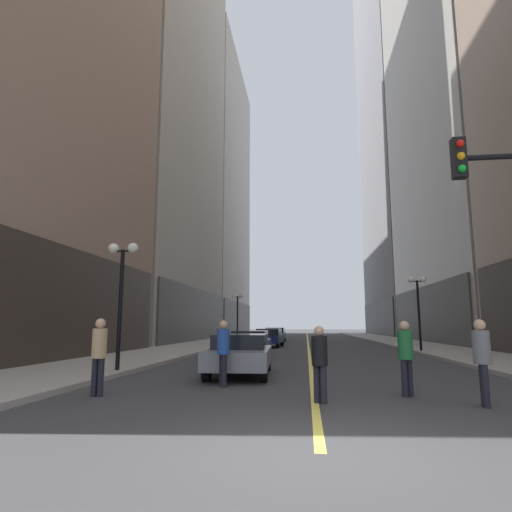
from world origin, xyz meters
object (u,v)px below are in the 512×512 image
(pedestrian_in_black_coat, at_px, (320,358))
(pedestrian_in_blue_hoodie, at_px, (223,348))
(car_blue, at_px, (250,343))
(pedestrian_in_tan_trench, at_px, (99,350))
(car_grey, at_px, (241,353))
(car_green, at_px, (275,334))
(pedestrian_in_green_parka, at_px, (406,352))
(street_lamp_left_near, at_px, (122,277))
(pedestrian_in_grey_suit, at_px, (482,355))
(street_lamp_left_far, at_px, (238,307))
(car_navy, at_px, (269,337))
(street_lamp_right_mid, at_px, (418,296))

(pedestrian_in_black_coat, bearing_deg, pedestrian_in_blue_hoodie, 139.89)
(car_blue, height_order, pedestrian_in_tan_trench, pedestrian_in_tan_trench)
(car_grey, relative_size, pedestrian_in_blue_hoodie, 2.63)
(car_green, distance_m, pedestrian_in_green_parka, 30.61)
(car_blue, relative_size, pedestrian_in_black_coat, 2.97)
(car_grey, xyz_separation_m, pedestrian_in_tan_trench, (-2.69, -4.45, 0.32))
(pedestrian_in_green_parka, relative_size, street_lamp_left_near, 0.39)
(pedestrian_in_tan_trench, relative_size, street_lamp_left_near, 0.40)
(pedestrian_in_grey_suit, relative_size, street_lamp_left_far, 0.40)
(pedestrian_in_grey_suit, height_order, street_lamp_left_near, street_lamp_left_near)
(pedestrian_in_green_parka, bearing_deg, car_green, 99.75)
(car_navy, relative_size, pedestrian_in_blue_hoodie, 2.38)
(car_green, height_order, pedestrian_in_tan_trench, pedestrian_in_tan_trench)
(pedestrian_in_green_parka, relative_size, street_lamp_right_mid, 0.39)
(car_blue, bearing_deg, street_lamp_left_far, 101.19)
(pedestrian_in_black_coat, relative_size, street_lamp_left_far, 0.36)
(street_lamp_right_mid, bearing_deg, pedestrian_in_black_coat, -110.82)
(pedestrian_in_green_parka, xyz_separation_m, street_lamp_left_far, (-8.55, 28.59, 2.25))
(pedestrian_in_blue_hoodie, distance_m, street_lamp_right_mid, 17.01)
(car_grey, height_order, pedestrian_in_blue_hoodie, pedestrian_in_blue_hoodie)
(pedestrian_in_green_parka, relative_size, street_lamp_left_far, 0.39)
(pedestrian_in_green_parka, relative_size, pedestrian_in_blue_hoodie, 0.99)
(car_blue, distance_m, street_lamp_left_far, 17.83)
(pedestrian_in_grey_suit, distance_m, pedestrian_in_tan_trench, 8.41)
(car_blue, bearing_deg, pedestrian_in_blue_hoodie, -86.73)
(car_green, xyz_separation_m, street_lamp_left_near, (-3.37, -26.80, 2.54))
(car_green, bearing_deg, car_blue, -89.82)
(car_navy, height_order, street_lamp_right_mid, street_lamp_right_mid)
(car_grey, distance_m, pedestrian_in_tan_trench, 5.21)
(pedestrian_in_tan_trench, distance_m, street_lamp_left_far, 29.51)
(pedestrian_in_grey_suit, xyz_separation_m, pedestrian_in_green_parka, (-1.26, 1.15, -0.01))
(pedestrian_in_grey_suit, relative_size, street_lamp_right_mid, 0.40)
(street_lamp_right_mid, bearing_deg, car_green, 122.62)
(car_grey, bearing_deg, street_lamp_left_near, -176.11)
(pedestrian_in_black_coat, bearing_deg, pedestrian_in_grey_suit, -1.14)
(pedestrian_in_tan_trench, bearing_deg, car_blue, 80.52)
(street_lamp_left_near, bearing_deg, pedestrian_in_grey_suit, -24.71)
(pedestrian_in_grey_suit, bearing_deg, pedestrian_in_green_parka, 137.61)
(pedestrian_in_tan_trench, height_order, pedestrian_in_black_coat, pedestrian_in_tan_trench)
(car_blue, bearing_deg, pedestrian_in_black_coat, -75.93)
(pedestrian_in_grey_suit, height_order, street_lamp_right_mid, street_lamp_right_mid)
(car_blue, relative_size, pedestrian_in_grey_suit, 2.73)
(street_lamp_left_far, bearing_deg, pedestrian_in_green_parka, -73.35)
(pedestrian_in_blue_hoodie, height_order, pedestrian_in_black_coat, pedestrian_in_blue_hoodie)
(pedestrian_in_green_parka, bearing_deg, car_blue, 114.45)
(pedestrian_in_green_parka, height_order, street_lamp_left_near, street_lamp_left_near)
(car_navy, xyz_separation_m, street_lamp_left_near, (-3.53, -17.87, 2.54))
(car_blue, xyz_separation_m, street_lamp_right_mid, (9.38, 4.15, 2.54))
(pedestrian_in_grey_suit, bearing_deg, street_lamp_left_near, 155.29)
(street_lamp_left_far, relative_size, street_lamp_right_mid, 1.00)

